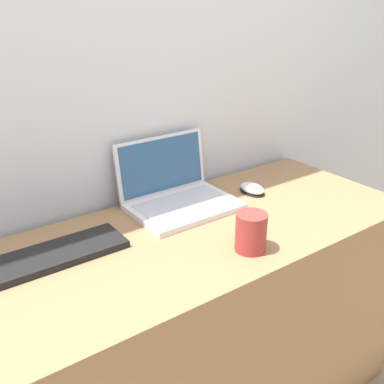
# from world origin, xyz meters

# --- Properties ---
(wall_back) EXTENTS (7.00, 0.04, 2.50)m
(wall_back) POSITION_xyz_m (0.00, 0.63, 1.25)
(wall_back) COLOR silver
(wall_back) RESTS_ON ground_plane
(desk) EXTENTS (1.47, 0.59, 0.76)m
(desk) POSITION_xyz_m (0.00, 0.29, 0.38)
(desk) COLOR #936D47
(desk) RESTS_ON ground_plane
(laptop) EXTENTS (0.34, 0.28, 0.22)m
(laptop) POSITION_xyz_m (0.07, 0.48, 0.81)
(laptop) COLOR silver
(laptop) RESTS_ON desk
(drink_cup) EXTENTS (0.09, 0.09, 0.11)m
(drink_cup) POSITION_xyz_m (0.08, 0.12, 0.82)
(drink_cup) COLOR #9E332D
(drink_cup) RESTS_ON desk
(computer_mouse) EXTENTS (0.07, 0.11, 0.03)m
(computer_mouse) POSITION_xyz_m (0.35, 0.40, 0.78)
(computer_mouse) COLOR black
(computer_mouse) RESTS_ON desk
(external_keyboard) EXTENTS (0.40, 0.14, 0.02)m
(external_keyboard) POSITION_xyz_m (-0.39, 0.39, 0.77)
(external_keyboard) COLOR black
(external_keyboard) RESTS_ON desk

